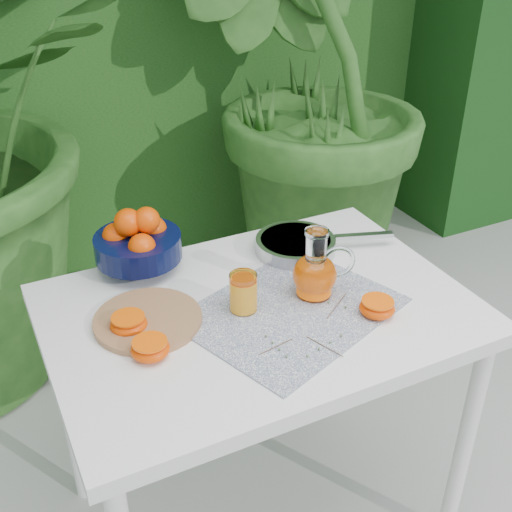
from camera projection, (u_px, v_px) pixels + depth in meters
name	position (u px, v px, depth m)	size (l,w,h in m)	color
potted_plant_right	(298.00, 81.00, 2.55)	(1.87, 1.87, 1.87)	#27541C
white_table	(260.00, 334.00, 1.58)	(1.00, 0.70, 0.75)	white
placemat	(291.00, 310.00, 1.52)	(0.47, 0.37, 0.00)	#0D1A4A
cutting_board	(148.00, 320.00, 1.47)	(0.25, 0.25, 0.02)	#976C44
fruit_bowl	(137.00, 241.00, 1.64)	(0.24, 0.24, 0.18)	black
juice_pitcher	(316.00, 273.00, 1.54)	(0.16, 0.14, 0.18)	white
juice_tumbler	(243.00, 293.00, 1.49)	(0.07, 0.07, 0.10)	white
saute_pan	(297.00, 244.00, 1.75)	(0.40, 0.28, 0.04)	#A9A9AD
orange_halves	(222.00, 326.00, 1.43)	(0.63, 0.28, 0.04)	#E14C02
thyme_sprigs	(314.00, 331.00, 1.44)	(0.30, 0.22, 0.01)	brown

